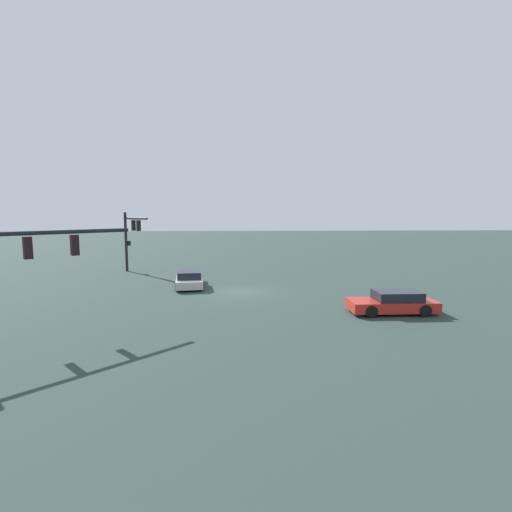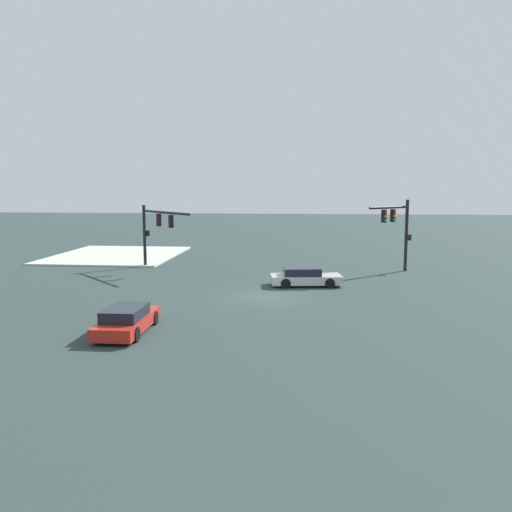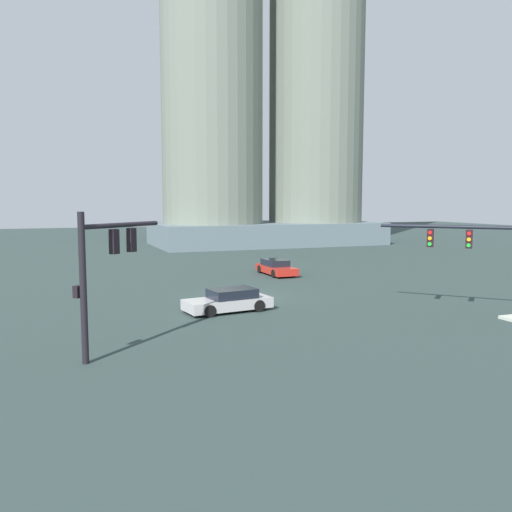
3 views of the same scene
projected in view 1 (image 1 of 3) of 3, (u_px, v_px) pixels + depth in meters
name	position (u px, v px, depth m)	size (l,w,h in m)	color
ground_plane	(239.00, 292.00, 25.49)	(185.34, 185.34, 0.00)	#2C3C39
traffic_signal_near_corner	(131.00, 233.00, 33.74)	(3.57, 2.94, 5.50)	black
traffic_signal_opposite_side	(12.00, 259.00, 15.30)	(5.02, 5.50, 5.01)	black
sedan_car_approaching	(393.00, 303.00, 20.11)	(1.92, 4.63, 1.21)	red
sedan_car_waiting_far	(189.00, 279.00, 27.43)	(4.82, 2.49, 1.21)	#B8B5B5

